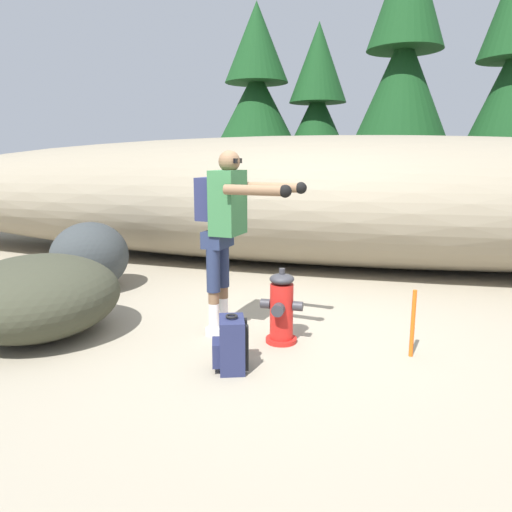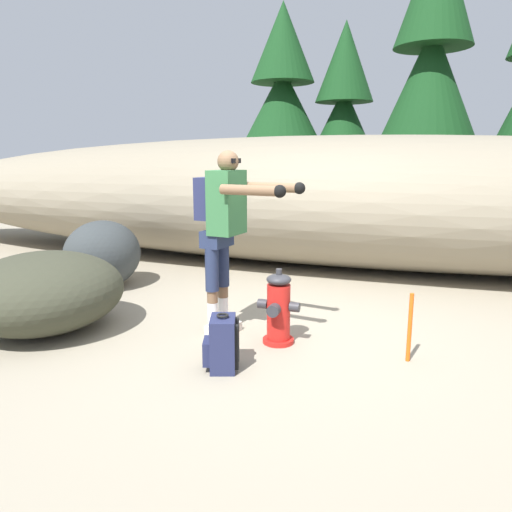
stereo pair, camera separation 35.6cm
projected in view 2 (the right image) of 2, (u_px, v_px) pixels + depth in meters
The scene contains 11 objects.
ground_plane at pixel (273, 336), 4.76m from camera, with size 56.00×56.00×0.04m, color gray.
dirt_embankment at pixel (337, 201), 7.72m from camera, with size 17.21×3.20×2.03m, color gray.
fire_hydrant at pixel (278, 310), 4.48m from camera, with size 0.40×0.34×0.71m.
utility_worker at pixel (225, 220), 4.57m from camera, with size 1.01×0.61×1.77m.
spare_backpack at pixel (222, 344), 3.95m from camera, with size 0.34×0.35×0.47m.
boulder_large at pixel (103, 254), 6.40m from camera, with size 1.08×0.94×0.89m, color #33393A.
boulder_mid at pixel (44, 292), 4.80m from camera, with size 1.44×1.58×0.79m, color #37392A.
pine_tree_far_left at pixel (282, 97), 13.63m from camera, with size 2.74×2.74×5.85m.
pine_tree_left at pixel (343, 116), 13.40m from camera, with size 2.44×2.44×5.28m.
pine_tree_center at pixel (431, 69), 11.33m from camera, with size 2.78×2.78×6.91m.
survey_stake at pixel (410, 328), 4.09m from camera, with size 0.04×0.04×0.60m, color #E55914.
Camera 2 is at (1.31, -4.30, 1.73)m, focal length 34.00 mm.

